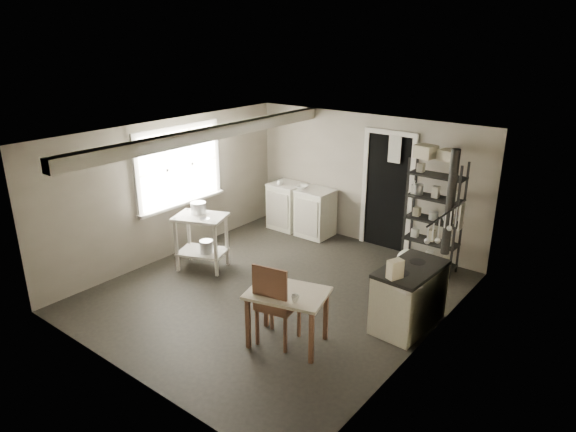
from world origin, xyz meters
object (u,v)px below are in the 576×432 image
Objects in this scene: base_cabinets at (301,208)px; chair at (278,306)px; shelf_rack at (434,213)px; flour_sack at (407,261)px; work_table at (287,316)px; stove at (409,295)px; prep_table at (202,245)px; stockpot at (199,210)px.

base_cabinets is 3.70m from chair.
flour_sack is at bearing -113.17° from shelf_rack.
work_table is 2.66m from flour_sack.
stove is 1.61m from work_table.
shelf_rack is (2.88, 2.22, 0.55)m from prep_table.
flour_sack is (-0.66, 1.35, -0.20)m from stove.
chair is 2.55× the size of flour_sack.
stockpot is at bearing 146.98° from chair.
work_table is at bearing -3.31° from chair.
flour_sack is (0.31, 2.64, -0.14)m from work_table.
shelf_rack reaches higher than stove.
base_cabinets is 3.58m from stove.
base_cabinets is 3.16× the size of flour_sack.
chair is (-1.09, -1.31, 0.05)m from stove.
base_cabinets reaches higher than stove.
base_cabinets is 0.75× the size of shelf_rack.
prep_table is 2.54m from work_table.
stove reaches higher than prep_table.
shelf_rack reaches higher than flour_sack.
prep_table is 3.41× the size of stockpot.
prep_table is 3.25m from flour_sack.
base_cabinets is (0.39, 2.19, -0.48)m from stockpot.
chair is (-0.61, -3.08, -0.46)m from shelf_rack.
stove reaches higher than flour_sack.
chair is at bearing -127.00° from stove.
stockpot is 3.68m from shelf_rack.
stove is 0.97× the size of chair.
shelf_rack is 3.17m from chair.
shelf_rack is at bearing 80.99° from work_table.
stockpot is (-0.11, 0.07, 0.54)m from prep_table.
shelf_rack is at bearing -1.03° from base_cabinets.
shelf_rack is at bearing 67.04° from flour_sack.
base_cabinets reaches higher than prep_table.
shelf_rack is (2.99, 2.15, 0.01)m from stockpot.
prep_table is at bearing -142.67° from shelf_rack.
flour_sack is at bearing 69.04° from chair.
shelf_rack is 1.65× the size of chair.
stove is at bearing 7.54° from prep_table.
prep_table is at bearing -97.06° from base_cabinets.
shelf_rack is (2.60, -0.05, 0.49)m from base_cabinets.
prep_table is at bearing -31.71° from stockpot.
chair reaches higher than base_cabinets.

